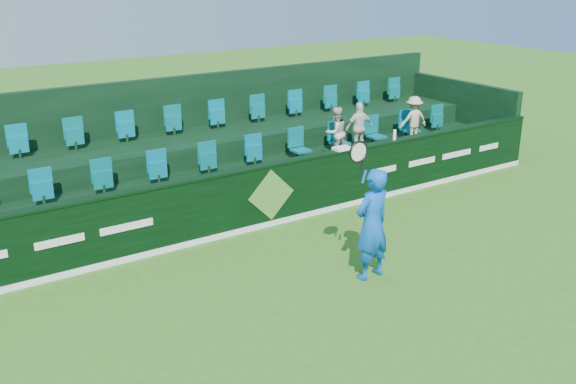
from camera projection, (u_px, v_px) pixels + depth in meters
ground at (397, 303)px, 10.46m from camera, size 60.00×60.00×0.00m
sponsor_hoarding at (269, 195)px, 13.38m from camera, size 16.00×0.25×1.35m
stand_tier_front at (243, 192)px, 14.33m from camera, size 16.00×2.00×0.80m
stand_tier_back at (204, 161)px, 15.75m from camera, size 16.00×1.80×1.30m
stand_rear at (195, 135)px, 15.90m from camera, size 16.00×4.10×2.60m
seat_row_front at (233, 158)px, 14.41m from camera, size 13.50×0.50×0.60m
seat_row_back at (197, 121)px, 15.66m from camera, size 13.50×0.50×0.60m
tennis_player at (372, 224)px, 11.00m from camera, size 1.07×0.55×2.62m
spectator_left at (336, 132)px, 15.35m from camera, size 0.61×0.49×1.22m
spectator_middle at (359, 128)px, 15.72m from camera, size 0.78×0.43×1.25m
spectator_right at (413, 119)px, 16.67m from camera, size 0.85×0.59×1.20m
towel at (342, 148)px, 14.13m from camera, size 0.40×0.26×0.06m
drinks_bottle at (395, 135)px, 14.90m from camera, size 0.08×0.08×0.24m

